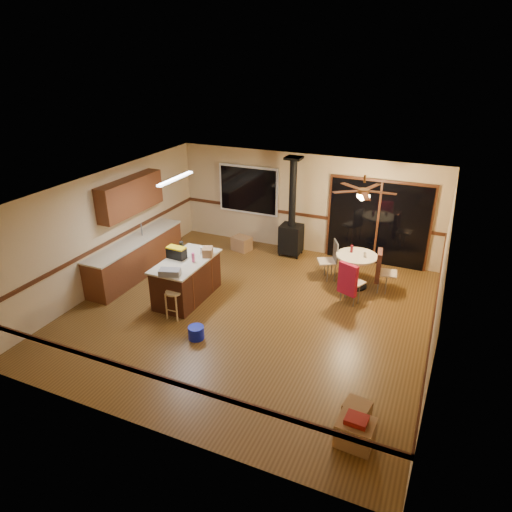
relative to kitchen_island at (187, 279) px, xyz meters
The scene contains 35 objects.
floor 1.57m from the kitchen_island, ahead, with size 7.00×7.00×0.00m, color brown.
ceiling 2.62m from the kitchen_island, ahead, with size 7.00×7.00×0.00m, color silver.
wall_back 3.90m from the kitchen_island, 66.80° to the left, with size 7.00×7.00×0.00m, color tan.
wall_front 3.90m from the kitchen_island, 66.80° to the right, with size 7.00×7.00×0.00m, color tan.
wall_left 2.17m from the kitchen_island, behind, with size 7.00×7.00×0.00m, color tan.
wall_right 5.07m from the kitchen_island, ahead, with size 7.00×7.00×0.00m, color tan.
chair_rail 1.60m from the kitchen_island, ahead, with size 7.00×7.00×0.08m, color #401F10, non-canonical shape.
window 3.61m from the kitchen_island, 91.66° to the left, with size 1.72×0.10×1.32m, color black.
sliding_door 4.88m from the kitchen_island, 45.42° to the left, with size 2.52×0.10×2.10m, color black.
lower_cabinets 1.77m from the kitchen_island, 163.61° to the left, with size 0.60×3.00×0.86m, color #5E2E18.
countertop 1.82m from the kitchen_island, 163.61° to the left, with size 0.64×3.04×0.04m, color #BBB091.
upper_cabinets 2.43m from the kitchen_island, 159.02° to the left, with size 0.35×2.00×0.80m, color #5E2E18.
kitchen_island is the anchor object (origin of this frame).
wood_stove 3.33m from the kitchen_island, 66.91° to the left, with size 0.55×0.50×2.52m.
ceiling_fan 4.18m from the kitchen_island, 31.68° to the left, with size 0.24×0.24×0.55m.
fluorescent_strip 2.15m from the kitchen_island, 135.00° to the left, with size 0.10×1.20×0.04m, color white.
toolbox_grey 0.89m from the kitchen_island, 83.10° to the right, with size 0.41×0.23×0.13m, color slate.
toolbox_black 0.60m from the kitchen_island, behind, with size 0.40×0.21×0.22m, color black.
toolbox_yellow_lid 0.72m from the kitchen_island, behind, with size 0.40×0.21×0.03m, color gold.
box_on_island 0.74m from the kitchen_island, 51.07° to the left, with size 0.21×0.28×0.19m, color olive.
bottle_dark 0.68m from the kitchen_island, 134.31° to the left, with size 0.08×0.08×0.30m, color black.
bottle_pink 0.58m from the kitchen_island, ahead, with size 0.07×0.07×0.21m, color #D84C8C.
bottle_white 0.69m from the kitchen_island, 69.76° to the left, with size 0.06×0.06×0.17m, color white.
bar_stool 0.84m from the kitchen_island, 76.47° to the right, with size 0.33×0.33×0.60m, color tan.
blue_bucket 1.63m from the kitchen_island, 52.99° to the right, with size 0.30×0.30×0.25m, color #0E1AC4.
dining_table 3.79m from the kitchen_island, 31.68° to the left, with size 0.92×0.92×0.78m.
glass_red 3.74m from the kitchen_island, 34.20° to the left, with size 0.06×0.06×0.17m, color #590C14.
glass_cream 3.94m from the kitchen_island, 29.67° to the left, with size 0.06×0.06×0.13m, color beige.
chair_left 3.39m from the kitchen_island, 39.20° to the left, with size 0.54×0.54×0.51m.
chair_near 3.45m from the kitchen_island, 19.05° to the left, with size 0.57×0.59×0.70m.
chair_right 4.26m from the kitchen_island, 28.31° to the left, with size 0.51×0.48×0.70m.
box_under_window 2.82m from the kitchen_island, 90.37° to the left, with size 0.47×0.38×0.38m, color olive.
box_corner_a 4.97m from the kitchen_island, 31.25° to the right, with size 0.50×0.42×0.38m, color olive.
box_corner_b 4.69m from the kitchen_island, 27.01° to the right, with size 0.37×0.32×0.30m, color olive.
box_small_red 4.96m from the kitchen_island, 31.25° to the right, with size 0.30×0.25×0.08m, color maroon.
Camera 1 is at (3.36, -7.40, 5.00)m, focal length 32.00 mm.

